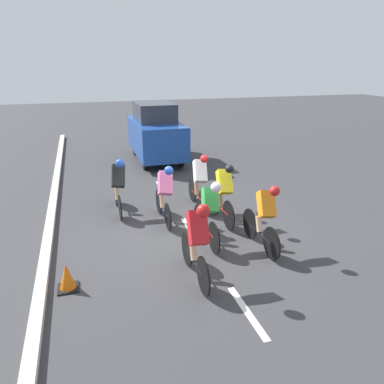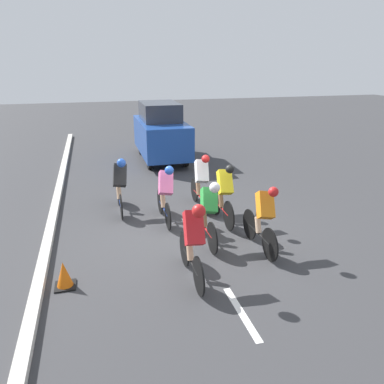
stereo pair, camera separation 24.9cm
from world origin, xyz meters
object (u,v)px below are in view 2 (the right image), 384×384
(cyclist_yellow, at_px, (224,192))
(traffic_cone, at_px, (64,275))
(cyclist_black, at_px, (120,183))
(cyclist_green, at_px, (208,211))
(support_car, at_px, (161,132))
(cyclist_pink, at_px, (165,192))
(cyclist_white, at_px, (201,180))
(cyclist_red, at_px, (193,239))
(cyclist_orange, at_px, (263,216))

(cyclist_yellow, height_order, traffic_cone, cyclist_yellow)
(cyclist_black, bearing_deg, cyclist_yellow, 151.07)
(cyclist_green, height_order, support_car, support_car)
(cyclist_green, bearing_deg, cyclist_pink, -64.75)
(cyclist_black, bearing_deg, cyclist_white, 173.74)
(support_car, bearing_deg, traffic_cone, 68.57)
(cyclist_black, xyz_separation_m, cyclist_red, (-0.99, 3.61, 0.03))
(cyclist_green, bearing_deg, cyclist_black, -53.82)
(cyclist_red, distance_m, cyclist_yellow, 2.68)
(cyclist_white, distance_m, cyclist_green, 2.10)
(cyclist_orange, bearing_deg, cyclist_yellow, -78.73)
(cyclist_red, bearing_deg, support_car, -96.80)
(support_car, bearing_deg, cyclist_red, 83.20)
(cyclist_black, xyz_separation_m, cyclist_yellow, (-2.37, 1.31, -0.01))
(traffic_cone, bearing_deg, cyclist_yellow, -152.26)
(cyclist_pink, bearing_deg, support_car, -99.52)
(cyclist_yellow, relative_size, cyclist_orange, 0.99)
(cyclist_black, distance_m, cyclist_yellow, 2.71)
(cyclist_black, xyz_separation_m, cyclist_orange, (-2.68, 2.85, -0.04))
(cyclist_red, distance_m, traffic_cone, 2.36)
(cyclist_green, bearing_deg, cyclist_yellow, -125.96)
(cyclist_black, bearing_deg, traffic_cone, 68.57)
(cyclist_black, bearing_deg, cyclist_orange, 133.18)
(cyclist_yellow, distance_m, cyclist_pink, 1.42)
(cyclist_black, xyz_separation_m, support_car, (-2.03, -5.18, 0.31))
(cyclist_black, xyz_separation_m, traffic_cone, (1.26, 3.22, -0.57))
(cyclist_yellow, xyz_separation_m, traffic_cone, (3.64, 1.91, -0.56))
(cyclist_yellow, distance_m, cyclist_orange, 1.57)
(cyclist_black, relative_size, cyclist_yellow, 0.99)
(cyclist_white, bearing_deg, cyclist_red, 71.62)
(cyclist_pink, bearing_deg, cyclist_orange, 130.35)
(cyclist_green, relative_size, cyclist_orange, 1.00)
(cyclist_red, xyz_separation_m, cyclist_yellow, (-1.39, -2.30, -0.04))
(cyclist_yellow, bearing_deg, cyclist_green, 54.04)
(cyclist_yellow, xyz_separation_m, cyclist_orange, (-0.31, 1.54, -0.02))
(cyclist_white, bearing_deg, cyclist_pink, 31.24)
(cyclist_red, height_order, cyclist_yellow, cyclist_red)
(cyclist_red, bearing_deg, cyclist_yellow, -121.10)
(cyclist_green, height_order, cyclist_yellow, cyclist_yellow)
(cyclist_pink, relative_size, cyclist_orange, 1.00)
(cyclist_red, height_order, support_car, support_car)
(cyclist_white, relative_size, cyclist_pink, 0.96)
(cyclist_white, distance_m, support_car, 5.42)
(cyclist_black, relative_size, cyclist_white, 1.03)
(cyclist_black, distance_m, traffic_cone, 3.51)
(cyclist_red, xyz_separation_m, support_car, (-1.05, -8.79, 0.28))
(cyclist_pink, xyz_separation_m, cyclist_orange, (-1.66, 1.96, -0.02))
(cyclist_yellow, bearing_deg, cyclist_orange, 101.27)
(cyclist_yellow, distance_m, traffic_cone, 4.15)
(traffic_cone, bearing_deg, cyclist_green, -162.19)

